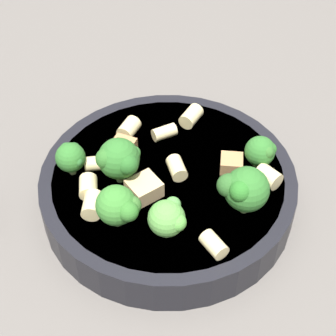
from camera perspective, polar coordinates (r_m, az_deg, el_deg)
The scene contains 20 objects.
ground_plane at distance 0.55m, azimuth 0.00°, elevation -3.47°, with size 2.00×2.00×0.00m, color #5B5651.
pasta_bowl at distance 0.54m, azimuth 0.00°, elevation -1.93°, with size 0.24×0.24×0.04m.
broccoli_floret_0 at distance 0.53m, azimuth 9.47°, elevation 1.70°, with size 0.03×0.03×0.03m.
broccoli_floret_1 at distance 0.52m, azimuth -9.86°, elevation 1.16°, with size 0.03×0.03×0.03m.
broccoli_floret_2 at distance 0.48m, azimuth 7.80°, elevation -2.14°, with size 0.04×0.04×0.05m.
broccoli_floret_3 at distance 0.47m, azimuth -5.03°, elevation -3.88°, with size 0.04×0.04×0.04m.
broccoli_floret_4 at distance 0.46m, azimuth -0.00°, elevation -5.12°, with size 0.03×0.03×0.04m.
broccoli_floret_5 at distance 0.50m, azimuth -5.00°, elevation 0.90°, with size 0.04×0.04×0.05m.
rigatoni_0 at distance 0.56m, azimuth -3.99°, elevation 4.03°, with size 0.02×0.02×0.02m, color beige.
rigatoni_1 at distance 0.56m, azimuth -0.37°, elevation 3.65°, with size 0.01×0.01×0.02m, color beige.
rigatoni_2 at distance 0.53m, azimuth -7.27°, elevation 0.47°, with size 0.01×0.01×0.02m, color beige.
rigatoni_3 at distance 0.58m, azimuth 2.37°, elevation 5.27°, with size 0.02×0.02×0.02m, color beige.
rigatoni_4 at distance 0.52m, azimuth 0.90°, elevation -0.01°, with size 0.01×0.01×0.02m, color beige.
rigatoni_5 at distance 0.51m, azimuth -8.15°, elevation -1.72°, with size 0.02×0.02×0.02m, color beige.
rigatoni_6 at distance 0.52m, azimuth 10.16°, elevation -0.85°, with size 0.02×0.02×0.02m, color beige.
rigatoni_7 at distance 0.47m, azimuth 4.68°, elevation -7.76°, with size 0.01×0.01×0.02m, color beige.
rigatoni_8 at distance 0.50m, azimuth -7.68°, elevation -3.76°, with size 0.02×0.02×0.02m, color beige.
chicken_chunk_0 at distance 0.53m, azimuth 6.46°, elevation 0.44°, with size 0.02×0.02×0.01m, color #A87A4C.
chicken_chunk_1 at distance 0.51m, azimuth -2.44°, elevation -2.08°, with size 0.03×0.03×0.02m, color tan.
chicken_chunk_2 at distance 0.54m, azimuth -4.62°, elevation 2.04°, with size 0.02×0.02×0.01m, color #A87A4C.
Camera 1 is at (0.11, 0.35, 0.42)m, focal length 60.00 mm.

